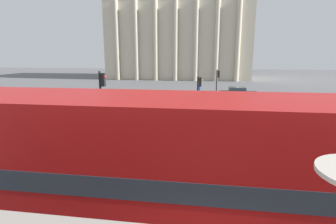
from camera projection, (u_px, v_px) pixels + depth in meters
name	position (u px, v px, depth m)	size (l,w,h in m)	color
double_decker_bus	(160.00, 170.00, 6.20)	(11.37, 2.73, 3.97)	black
plaza_building_left	(180.00, 35.00, 58.90)	(30.61, 16.63, 18.90)	beige
traffic_light_near	(102.00, 98.00, 14.06)	(0.42, 0.24, 4.09)	black
traffic_light_mid	(199.00, 91.00, 20.56)	(0.42, 0.24, 3.34)	black
traffic_light_far	(217.00, 81.00, 27.08)	(0.42, 0.24, 3.50)	black
car_silver	(263.00, 117.00, 18.14)	(4.20, 1.93, 1.35)	black
car_black	(238.00, 93.00, 30.26)	(4.20, 1.93, 1.35)	black
pedestrian_blue	(199.00, 90.00, 30.22)	(0.32, 0.32, 1.72)	#282B33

